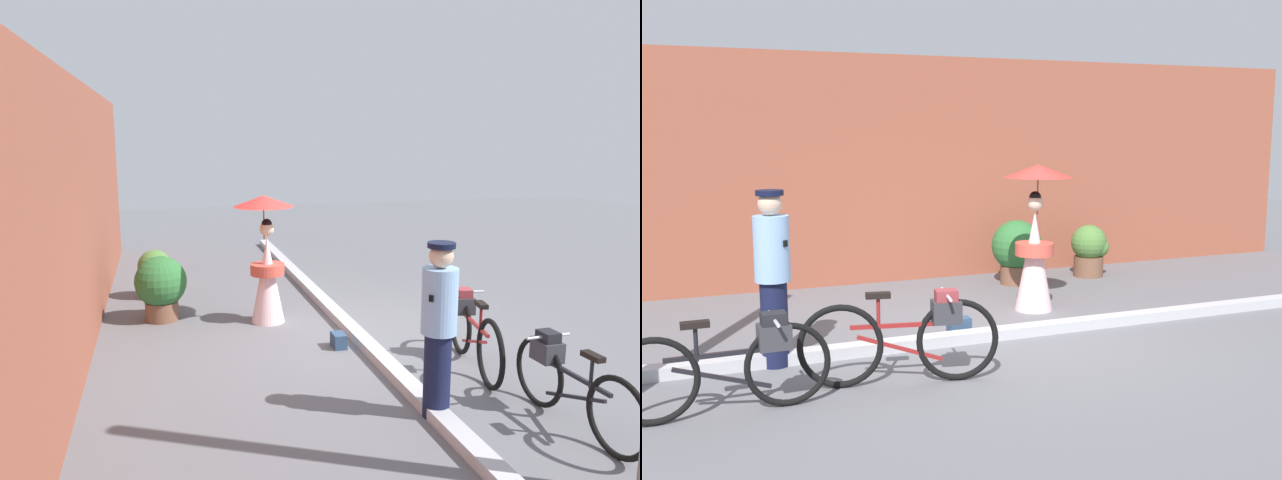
# 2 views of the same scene
# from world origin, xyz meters

# --- Properties ---
(ground_plane) EXTENTS (30.00, 30.00, 0.00)m
(ground_plane) POSITION_xyz_m (0.00, 0.00, 0.00)
(ground_plane) COLOR slate
(building_wall) EXTENTS (14.00, 0.40, 3.36)m
(building_wall) POSITION_xyz_m (0.00, 3.55, 1.68)
(building_wall) COLOR brown
(building_wall) RESTS_ON ground_plane
(sidewalk_curb) EXTENTS (14.00, 0.20, 0.12)m
(sidewalk_curb) POSITION_xyz_m (0.00, 0.00, 0.06)
(sidewalk_curb) COLOR #B2B2B7
(sidewalk_curb) RESTS_ON ground_plane
(bicycle_near_officer) EXTENTS (1.80, 0.52, 0.86)m
(bicycle_near_officer) POSITION_xyz_m (-1.44, -0.98, 0.45)
(bicycle_near_officer) COLOR black
(bicycle_near_officer) RESTS_ON ground_plane
(bicycle_far_side) EXTENTS (1.75, 0.48, 0.81)m
(bicycle_far_side) POSITION_xyz_m (-2.96, -1.13, 0.43)
(bicycle_far_side) COLOR black
(bicycle_far_side) RESTS_ON ground_plane
(person_officer) EXTENTS (0.34, 0.34, 1.72)m
(person_officer) POSITION_xyz_m (-2.49, -0.02, 0.92)
(person_officer) COLOR #141938
(person_officer) RESTS_ON ground_plane
(person_with_parasol) EXTENTS (0.86, 0.86, 1.85)m
(person_with_parasol) POSITION_xyz_m (0.89, 1.02, 0.96)
(person_with_parasol) COLOR silver
(person_with_parasol) RESTS_ON ground_plane
(potted_plant_by_door) EXTENTS (0.57, 0.55, 0.81)m
(potted_plant_by_door) POSITION_xyz_m (2.68, 2.58, 0.43)
(potted_plant_by_door) COLOR brown
(potted_plant_by_door) RESTS_ON ground_plane
(potted_plant_small) EXTENTS (0.77, 0.75, 0.95)m
(potted_plant_small) POSITION_xyz_m (1.39, 2.49, 0.52)
(potted_plant_small) COLOR brown
(potted_plant_small) RESTS_ON ground_plane
(backpack_on_pavement) EXTENTS (0.25, 0.16, 0.19)m
(backpack_on_pavement) POSITION_xyz_m (-0.42, 0.33, 0.10)
(backpack_on_pavement) COLOR navy
(backpack_on_pavement) RESTS_ON ground_plane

